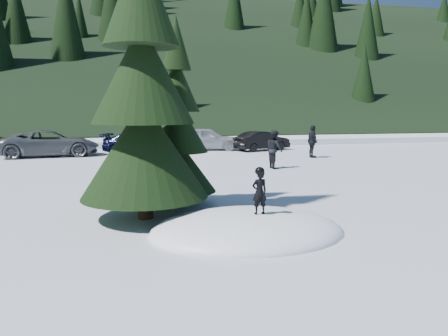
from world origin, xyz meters
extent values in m
plane|color=white|center=(0.00, 0.00, 0.00)|extent=(200.00, 200.00, 0.00)
ellipsoid|color=white|center=(0.00, 0.00, 0.00)|extent=(4.48, 3.52, 0.96)
cylinder|color=black|center=(-2.20, 1.80, 0.70)|extent=(0.38, 0.38, 1.40)
cone|color=black|center=(-2.20, 1.80, 1.79)|extent=(3.20, 3.20, 2.46)
cone|color=black|center=(-2.20, 1.80, 3.65)|extent=(2.54, 2.54, 2.46)
cylinder|color=black|center=(-1.20, 3.20, 0.50)|extent=(0.26, 0.26, 1.00)
cone|color=black|center=(-1.20, 3.20, 1.16)|extent=(2.20, 2.20, 1.52)
cone|color=black|center=(-1.20, 3.20, 2.31)|extent=(1.75, 1.75, 1.52)
cone|color=black|center=(-1.20, 3.20, 3.46)|extent=(1.29, 1.29, 1.52)
cone|color=black|center=(-1.20, 3.20, 4.61)|extent=(0.84, 0.84, 1.52)
imported|color=black|center=(0.21, -0.24, 0.97)|extent=(0.39, 0.29, 0.97)
imported|color=black|center=(4.08, 9.99, 0.89)|extent=(0.74, 0.91, 1.78)
imported|color=black|center=(7.61, 13.71, 0.92)|extent=(0.46, 1.08, 1.84)
imported|color=#4D5155|center=(-7.06, 17.70, 0.77)|extent=(5.79, 3.24, 1.53)
imported|color=black|center=(-1.93, 17.84, 0.64)|extent=(4.79, 3.18, 1.29)
imported|color=#A0A2A9|center=(2.57, 19.48, 0.77)|extent=(4.75, 2.60, 1.53)
imported|color=black|center=(6.11, 18.44, 0.64)|extent=(4.10, 2.65, 1.27)
camera|label=1|loc=(-2.58, -9.29, 2.81)|focal=35.00mm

